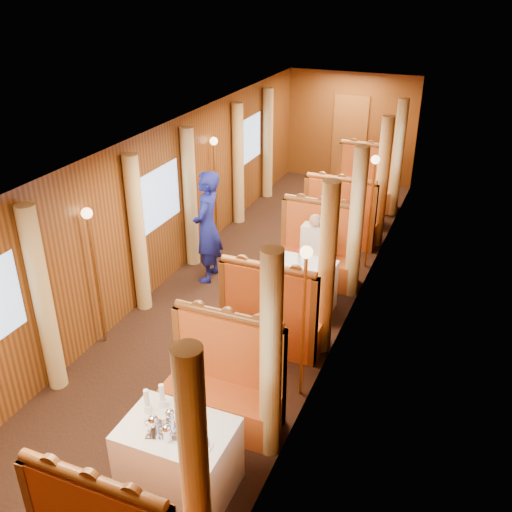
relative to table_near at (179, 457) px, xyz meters
The scene contains 45 objects.
floor 3.60m from the table_near, 102.09° to the left, with size 3.00×12.00×0.01m, color black, non-canonical shape.
ceiling 4.16m from the table_near, 102.09° to the left, with size 3.00×12.00×0.01m, color silver, non-canonical shape.
wall_far 9.57m from the table_near, 94.51° to the left, with size 3.00×2.50×0.01m, color brown, non-canonical shape.
wall_left 4.25m from the table_near, 122.74° to the left, with size 12.00×2.50×0.01m, color brown, non-canonical shape.
wall_right 3.68m from the table_near, 77.91° to the left, with size 12.00×2.50×0.01m, color brown, non-canonical shape.
doorway_far 9.52m from the table_near, 94.53° to the left, with size 0.80×0.04×2.00m, color brown.
table_near is the anchor object (origin of this frame).
banquette_near_aft 1.02m from the table_near, 90.00° to the left, with size 1.30×0.55×1.34m.
table_mid 3.50m from the table_near, 90.00° to the left, with size 1.05×0.72×0.75m, color white.
banquette_mid_fwd 2.49m from the table_near, 90.00° to the left, with size 1.30×0.55×1.34m.
banquette_mid_aft 4.51m from the table_near, 90.00° to the left, with size 1.30×0.55×1.34m.
table_far 7.00m from the table_near, 90.00° to the left, with size 1.05×0.72×0.75m, color white.
banquette_far_fwd 5.99m from the table_near, 90.00° to the left, with size 1.30×0.55×1.34m.
banquette_far_aft 8.01m from the table_near, 90.00° to the left, with size 1.30×0.55×1.34m.
tea_tray 0.39m from the table_near, 132.66° to the right, with size 0.34×0.26×0.01m, color silver.
teapot_left 0.49m from the table_near, 145.40° to the right, with size 0.17×0.13×0.14m, color silver, non-canonical shape.
teapot_right 0.47m from the table_near, 90.61° to the right, with size 0.16×0.12×0.13m, color silver, non-canonical shape.
teapot_back 0.44m from the table_near, 155.82° to the left, with size 0.15×0.11×0.12m, color silver, non-canonical shape.
fruit_plate 0.51m from the table_near, 18.47° to the right, with size 0.22×0.22×0.05m.
cup_inboard 0.60m from the table_near, 167.27° to the left, with size 0.08×0.08×0.26m.
cup_outboard 0.58m from the table_near, 142.52° to the left, with size 0.08×0.08×0.26m.
rose_vase_mid 3.52m from the table_near, 89.59° to the left, with size 0.06×0.06×0.36m.
rose_vase_far 6.98m from the table_near, 90.00° to the left, with size 0.06×0.06×0.36m.
curtain_left_near_b 2.41m from the table_near, 159.89° to the left, with size 0.22×0.22×2.35m, color tan.
window_right_near 1.30m from the table_near, ahead, with size 1.20×0.90×0.01m, color #89ADDB, non-canonical shape.
curtain_right_near_a 1.28m from the table_near, 51.07° to the right, with size 0.22×0.22×2.35m, color tan.
curtain_right_near_b 1.28m from the table_near, 51.07° to the left, with size 0.22×0.22×2.35m, color tan.
window_left_mid 4.29m from the table_near, 122.56° to the left, with size 1.20×0.90×0.01m, color #89ADDB, non-canonical shape.
curtain_left_mid_a 3.55m from the table_near, 128.06° to the left, with size 0.22×0.22×2.35m, color tan.
curtain_left_mid_b 4.85m from the table_near, 116.46° to the left, with size 0.22×0.22×2.35m, color tan.
window_right_mid 3.73m from the table_near, 78.14° to the left, with size 1.20×0.90×0.01m, color #89ADDB, non-canonical shape.
curtain_right_mid_a 2.90m from the table_near, 76.96° to the left, with size 0.22×0.22×2.35m, color tan.
curtain_right_mid_b 4.40m from the table_near, 81.63° to the left, with size 0.22×0.22×2.35m, color tan.
window_left_far 7.43m from the table_near, 107.71° to the left, with size 1.20×0.90×0.01m, color #89ADDB, non-canonical shape.
curtain_left_far_a 6.62m from the table_near, 108.90° to the left, with size 0.22×0.22×2.35m, color tan.
curtain_left_far_b 8.11m from the table_near, 105.31° to the left, with size 0.22×0.22×2.35m, color tan.
window_right_far 7.12m from the table_near, 84.01° to the left, with size 1.20×0.90×0.01m, color #89ADDB, non-canonical shape.
curtain_right_far_a 6.30m from the table_near, 84.22° to the left, with size 0.22×0.22×2.35m, color tan.
curtain_right_far_b 7.85m from the table_near, 85.37° to the left, with size 0.22×0.22×2.35m, color tan.
sconce_left_fore 2.95m from the table_near, 140.86° to the left, with size 0.14×0.14×1.95m.
sconce_right_fore 2.12m from the table_near, 69.62° to the left, with size 0.14×0.14×1.95m.
sconce_left_aft 5.76m from the table_near, 112.27° to the left, with size 0.14×0.14×1.95m.
sconce_right_aft 5.39m from the table_near, 82.94° to the left, with size 0.14×0.14×1.95m.
steward 4.24m from the table_near, 112.76° to the left, with size 0.66×0.44×1.82m, color navy.
passenger 4.31m from the table_near, 90.00° to the left, with size 0.40×0.44×0.76m.
Camera 1 is at (2.94, -6.90, 4.54)m, focal length 40.00 mm.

